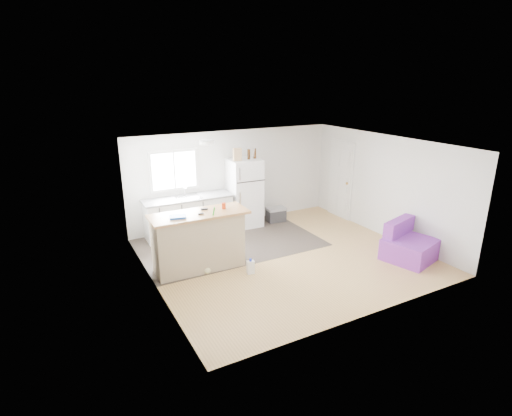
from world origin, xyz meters
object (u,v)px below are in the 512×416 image
at_px(red_cup, 224,206).
at_px(bottle_left, 249,154).
at_px(mop, 208,262).
at_px(blue_tray, 178,217).
at_px(bottle_right, 255,153).
at_px(peninsula, 199,241).
at_px(cardboard_box, 237,154).
at_px(cooler, 276,214).
at_px(purple_seat, 408,246).
at_px(cleaner_jug, 251,267).
at_px(refrigerator, 245,193).
at_px(kitchen_cabinets, 189,216).

bearing_deg(red_cup, bottle_left, 49.86).
distance_m(mop, blue_tray, 1.08).
bearing_deg(bottle_right, red_cup, -133.06).
height_order(mop, red_cup, mop).
bearing_deg(peninsula, cardboard_box, 46.65).
distance_m(cooler, mop, 3.28).
distance_m(cardboard_box, bottle_right, 0.50).
height_order(peninsula, blue_tray, blue_tray).
bearing_deg(purple_seat, peninsula, 142.12).
relative_size(red_cup, cardboard_box, 0.40).
xyz_separation_m(blue_tray, bottle_right, (2.60, 1.83, 0.67)).
bearing_deg(bottle_right, cleaner_jug, -119.87).
relative_size(bottle_left, bottle_right, 1.00).
bearing_deg(cooler, bottle_left, 178.50).
xyz_separation_m(refrigerator, mop, (-1.83, -2.02, -0.63)).
xyz_separation_m(cooler, bottle_right, (-0.57, 0.12, 1.66)).
relative_size(kitchen_cabinets, cleaner_jug, 6.75).
xyz_separation_m(refrigerator, red_cup, (-1.35, -1.77, 0.36)).
distance_m(kitchen_cabinets, purple_seat, 4.98).
height_order(cooler, mop, mop).
distance_m(refrigerator, bottle_left, 0.99).
distance_m(bottle_left, bottle_right, 0.19).
bearing_deg(peninsula, mop, -71.46).
relative_size(mop, blue_tray, 4.49).
relative_size(purple_seat, red_cup, 9.69).
bearing_deg(red_cup, refrigerator, 52.67).
distance_m(purple_seat, blue_tray, 4.77).
bearing_deg(blue_tray, cooler, 28.43).
height_order(mop, blue_tray, mop).
relative_size(refrigerator, blue_tray, 5.75).
bearing_deg(bottle_right, bottle_left, -170.49).
relative_size(peninsula, purple_seat, 1.64).
relative_size(cardboard_box, bottle_left, 1.20).
bearing_deg(cooler, red_cup, -138.57).
distance_m(purple_seat, bottle_right, 4.16).
height_order(kitchen_cabinets, cleaner_jug, kitchen_cabinets).
height_order(cardboard_box, bottle_right, cardboard_box).
distance_m(kitchen_cabinets, bottle_left, 2.09).
bearing_deg(cardboard_box, mop, -129.53).
height_order(refrigerator, bottle_right, bottle_right).
relative_size(peninsula, red_cup, 15.90).
height_order(kitchen_cabinets, cooler, kitchen_cabinets).
xyz_separation_m(cleaner_jug, bottle_right, (1.40, 2.44, 1.71)).
distance_m(cleaner_jug, red_cup, 1.31).
relative_size(refrigerator, bottle_right, 6.89).
bearing_deg(mop, purple_seat, -45.28).
bearing_deg(refrigerator, bottle_left, -24.63).
distance_m(cooler, bottle_right, 1.75).
bearing_deg(refrigerator, purple_seat, -56.26).
bearing_deg(bottle_left, mop, -134.41).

